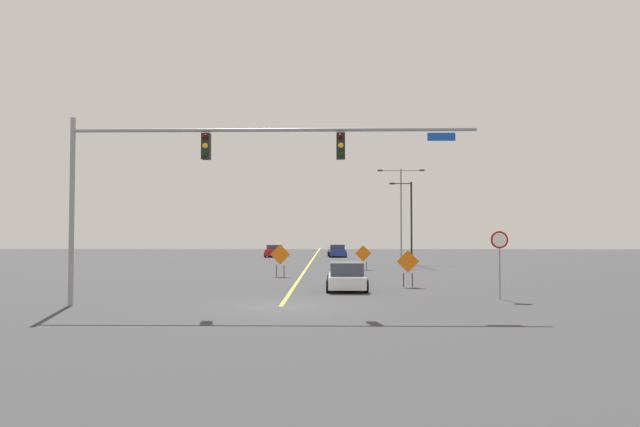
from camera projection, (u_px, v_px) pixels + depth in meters
ground at (281, 306)px, 21.83m from camera, size 150.13×150.13×0.00m
road_centre_stripe at (314, 258)px, 63.50m from camera, size 0.16×83.41×0.01m
traffic_signal_assembly at (209, 162)px, 22.07m from camera, size 16.15×0.44×7.49m
stop_sign at (500, 251)px, 24.17m from camera, size 0.76×0.07×2.96m
street_lamp_near_right at (401, 207)px, 53.10m from camera, size 4.47×0.24×8.98m
street_lamp_near_left at (410, 219)px, 48.28m from camera, size 1.97×0.24×7.30m
construction_sign_median_far at (363, 254)px, 43.33m from camera, size 1.28×0.05×1.90m
construction_sign_right_shoulder at (408, 263)px, 29.66m from camera, size 1.20×0.05×1.96m
construction_sign_median_near at (280, 256)px, 36.57m from camera, size 1.32×0.27×2.12m
car_white_mid at (347, 277)px, 28.14m from camera, size 2.08×4.18×1.39m
car_blue_passing at (337, 251)px, 65.80m from camera, size 2.26×4.37×1.47m
car_red_far at (275, 251)px, 66.09m from camera, size 2.16×4.19×1.42m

